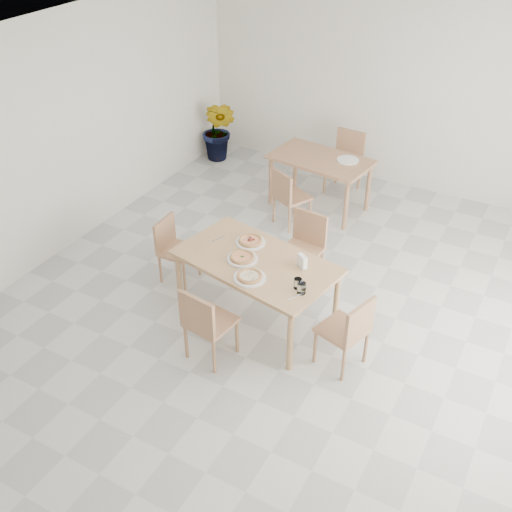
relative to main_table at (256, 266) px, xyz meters
The scene contains 21 objects.
main_table is the anchor object (origin of this frame).
chair_south 0.83m from the main_table, 98.05° to the right, with size 0.47×0.47×0.84m.
chair_north 0.91m from the main_table, 80.77° to the left, with size 0.45×0.45×0.85m.
chair_west 1.23m from the main_table, behind, with size 0.40×0.40×0.77m.
chair_east 1.17m from the main_table, 11.11° to the right, with size 0.51×0.51×0.82m.
plate_margherita 0.16m from the main_table, 155.69° to the right, with size 0.31×0.31×0.02m, color white.
plate_mushroom 0.33m from the main_table, 72.22° to the right, with size 0.32×0.32×0.02m, color white.
plate_pepperoni 0.34m from the main_table, 129.36° to the left, with size 0.31×0.31×0.02m, color white.
pizza_margherita 0.18m from the main_table, 155.69° to the right, with size 0.32×0.32×0.03m.
pizza_mushroom 0.34m from the main_table, 72.22° to the right, with size 0.27×0.27×0.03m.
pizza_pepperoni 0.34m from the main_table, 129.36° to the left, with size 0.30×0.30×0.03m.
tumbler_a 0.70m from the main_table, 22.60° to the right, with size 0.09×0.09×0.11m, color white.
tumbler_b 0.62m from the main_table, 20.19° to the right, with size 0.08×0.08×0.10m, color white.
napkin_holder 0.50m from the main_table, 13.93° to the left, with size 0.14×0.12×0.14m.
fork_a 0.71m from the main_table, 29.25° to the right, with size 0.01×0.18×0.01m, color silver.
fork_b 0.57m from the main_table, 165.08° to the left, with size 0.01×0.17×0.01m, color silver.
second_table 2.57m from the main_table, 99.10° to the left, with size 1.42×0.93×0.75m.
chair_back_s 1.97m from the main_table, 106.72° to the left, with size 0.53×0.53×0.81m.
chair_back_n 3.23m from the main_table, 95.16° to the left, with size 0.46×0.46×0.88m.
plate_empty 2.64m from the main_table, 91.23° to the left, with size 0.29×0.29×0.02m, color white.
potted_plant 4.00m from the main_table, 127.46° to the left, with size 0.55×0.45×1.00m, color #30611D.
Camera 1 is at (2.20, -4.63, 4.22)m, focal length 42.00 mm.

